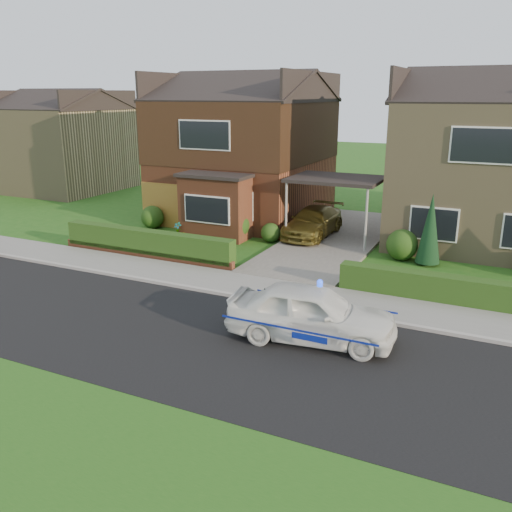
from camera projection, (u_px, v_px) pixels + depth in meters
The scene contains 24 objects.
ground at pixel (205, 340), 14.09m from camera, with size 120.00×120.00×0.00m, color #205216.
road at pixel (205, 340), 14.09m from camera, with size 60.00×6.00×0.02m, color black.
kerb at pixel (255, 299), 16.71m from camera, with size 60.00×0.16×0.12m, color #9E9993.
sidewalk at pixel (269, 289), 17.62m from camera, with size 60.00×2.00×0.10m, color slate.
grass_verge at pixel (63, 449), 9.77m from camera, with size 60.00×4.00×0.01m, color #205216.
driveway at pixel (334, 239), 23.58m from camera, with size 3.80×12.00×0.12m, color #666059.
house_left at pixel (245, 142), 27.39m from camera, with size 7.50×9.53×7.25m.
house_right at pixel (492, 155), 22.74m from camera, with size 7.50×8.06×7.25m.
carport_link at pixel (336, 180), 22.80m from camera, with size 3.80×3.00×2.77m.
garage_door at pixel (162, 205), 25.80m from camera, with size 2.20×0.10×2.10m, color brown.
dwarf_wall at pixel (146, 254), 21.01m from camera, with size 7.70×0.25×0.36m, color brown.
hedge_left at pixel (148, 257), 21.19m from camera, with size 7.50×0.55×0.90m, color #183210.
hedge_right at pixel (461, 306), 16.33m from camera, with size 7.50×0.55×0.80m, color #183210.
shrub_left_far at pixel (152, 217), 25.65m from camera, with size 1.08×1.08×1.08m, color #183210.
shrub_left_mid at pixel (234, 225), 23.59m from camera, with size 1.32×1.32×1.32m, color #183210.
shrub_left_near at pixel (271, 233), 23.26m from camera, with size 0.84×0.84×0.84m, color #183210.
shrub_right_near at pixel (402, 245), 20.73m from camera, with size 1.20×1.20×1.20m, color #183210.
conifer_a at pixel (430, 231), 19.94m from camera, with size 0.90×0.90×2.60m, color black.
neighbour_left at pixel (65, 150), 35.41m from camera, with size 6.50×7.00×5.20m, color #927F59.
police_car at pixel (311, 314), 13.90m from camera, with size 3.99×4.52×1.64m.
driveway_car at pixel (313, 222), 23.85m from camera, with size 1.71×4.21×1.22m, color brown.
potted_plant_a at pixel (178, 230), 23.97m from camera, with size 0.37×0.25×0.70m, color gray.
potted_plant_b at pixel (180, 241), 22.14m from camera, with size 0.32×0.40×0.72m, color gray.
potted_plant_c at pixel (229, 255), 20.20m from camera, with size 0.44×0.44×0.78m, color gray.
Camera 1 is at (6.74, -11.04, 6.17)m, focal length 38.00 mm.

